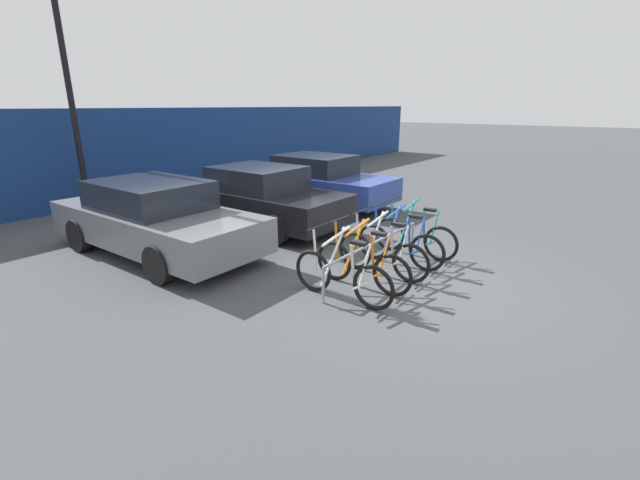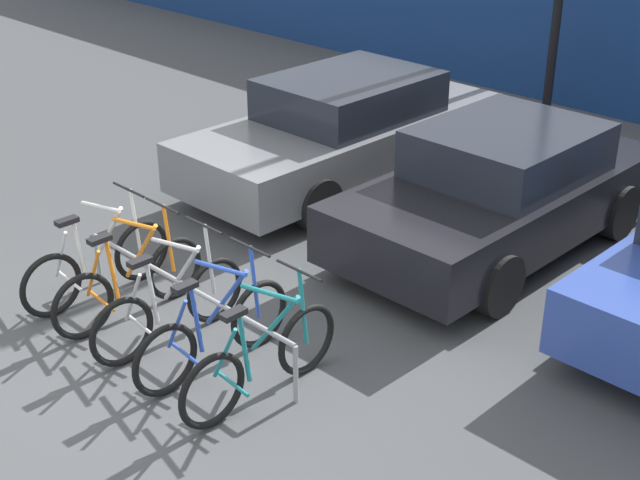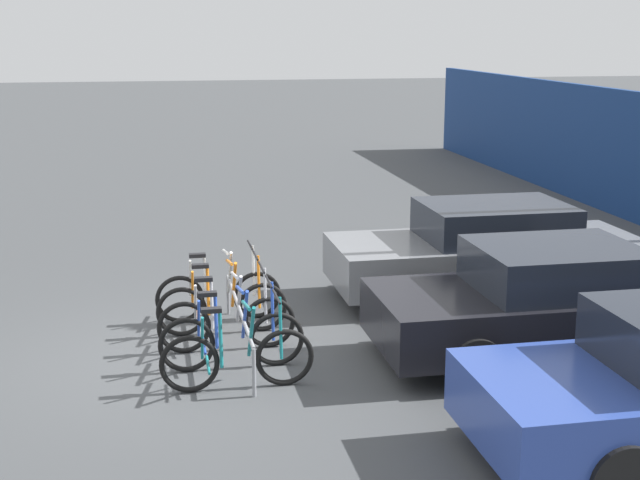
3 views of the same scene
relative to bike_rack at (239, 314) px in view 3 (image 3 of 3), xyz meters
The scene contains 9 objects.
ground_plane 0.84m from the bike_rack, 75.78° to the right, with size 120.00×120.00×0.00m, color #424447.
bike_rack is the anchor object (origin of this frame).
bicycle_white 1.23m from the bike_rack, behind, with size 0.68×1.71×1.05m.
bicycle_orange 0.68m from the bike_rack, 167.29° to the right, with size 0.68×1.71×1.05m.
bicycle_silver 0.18m from the bike_rack, 101.13° to the right, with size 0.68×1.71×1.05m.
bicycle_blue 0.63m from the bike_rack, 13.86° to the right, with size 0.68×1.71×1.05m.
bicycle_teal 1.23m from the bike_rack, ahead, with size 0.68×1.71×1.05m.
car_grey 4.19m from the bike_rack, 112.57° to the left, with size 1.91×4.57×1.40m.
car_black 3.74m from the bike_rack, 74.85° to the left, with size 1.91×4.13×1.40m.
Camera 3 is at (10.27, -0.37, 3.89)m, focal length 50.00 mm.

